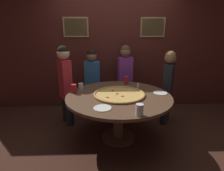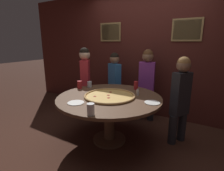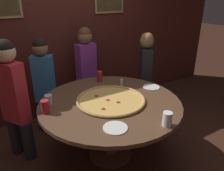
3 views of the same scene
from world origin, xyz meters
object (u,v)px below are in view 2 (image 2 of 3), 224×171
(drink_cup_by_shaker, at_px, (80,85))
(white_plate_near_front, at_px, (152,103))
(diner_far_right, at_px, (115,80))
(diner_side_left, at_px, (181,96))
(diner_side_right, at_px, (85,79))
(giant_pizza, at_px, (110,96))
(drink_cup_near_left, at_px, (136,85))
(drink_cup_far_left, at_px, (89,84))
(condiment_shaker, at_px, (138,92))
(drink_cup_beside_pizza, at_px, (91,109))
(diner_far_left, at_px, (147,81))
(dining_table, at_px, (109,105))
(white_plate_left_side, at_px, (76,103))

(drink_cup_by_shaker, distance_m, white_plate_near_front, 1.34)
(diner_far_right, relative_size, diner_side_left, 0.99)
(diner_side_left, xyz_separation_m, diner_side_right, (-1.84, 0.03, 0.05))
(giant_pizza, height_order, drink_cup_near_left, drink_cup_near_left)
(drink_cup_far_left, xyz_separation_m, condiment_shaker, (0.95, -0.01, -0.00))
(drink_cup_beside_pizza, distance_m, diner_far_left, 1.74)
(drink_cup_by_shaker, bearing_deg, diner_side_right, 117.38)
(dining_table, distance_m, white_plate_left_side, 0.55)
(drink_cup_near_left, distance_m, condiment_shaker, 0.34)
(drink_cup_near_left, height_order, white_plate_left_side, drink_cup_near_left)
(drink_cup_near_left, bearing_deg, giant_pizza, -106.71)
(condiment_shaker, relative_size, diner_side_left, 0.07)
(white_plate_left_side, bearing_deg, diner_far_left, 73.88)
(dining_table, relative_size, diner_far_right, 1.18)
(dining_table, distance_m, diner_side_left, 1.08)
(drink_cup_far_left, distance_m, white_plate_near_front, 1.27)
(diner_far_right, bearing_deg, white_plate_near_front, 166.92)
(drink_cup_near_left, distance_m, drink_cup_far_left, 0.84)
(drink_cup_near_left, relative_size, diner_side_right, 0.10)
(drink_cup_by_shaker, height_order, drink_cup_near_left, drink_cup_near_left)
(white_plate_near_front, distance_m, condiment_shaker, 0.38)
(drink_cup_by_shaker, bearing_deg, drink_cup_near_left, 28.16)
(white_plate_near_front, height_order, white_plate_left_side, same)
(drink_cup_far_left, bearing_deg, white_plate_near_front, -10.44)
(drink_cup_beside_pizza, xyz_separation_m, condiment_shaker, (0.16, 0.97, -0.02))
(giant_pizza, distance_m, diner_far_left, 1.07)
(drink_cup_beside_pizza, bearing_deg, white_plate_left_side, 153.31)
(drink_cup_near_left, distance_m, diner_far_right, 0.75)
(white_plate_left_side, bearing_deg, drink_cup_near_left, 68.47)
(white_plate_near_front, height_order, diner_far_left, diner_far_left)
(diner_far_right, bearing_deg, drink_cup_far_left, 104.50)
(condiment_shaker, bearing_deg, drink_cup_far_left, 179.65)
(drink_cup_near_left, relative_size, diner_far_right, 0.11)
(drink_cup_beside_pizza, bearing_deg, diner_far_right, 111.48)
(giant_pizza, bearing_deg, diner_far_right, 116.25)
(diner_far_right, height_order, diner_side_left, diner_side_left)
(drink_cup_near_left, bearing_deg, dining_table, -107.48)
(white_plate_near_front, xyz_separation_m, diner_side_left, (0.28, 0.47, 0.02))
(diner_side_left, bearing_deg, drink_cup_beside_pizza, -2.19)
(drink_cup_by_shaker, bearing_deg, condiment_shaker, 9.17)
(drink_cup_far_left, xyz_separation_m, diner_far_left, (0.81, 0.76, 0.01))
(white_plate_left_side, relative_size, condiment_shaker, 2.32)
(drink_cup_by_shaker, xyz_separation_m, white_plate_left_side, (0.45, -0.60, -0.06))
(white_plate_near_front, distance_m, diner_far_left, 1.09)
(drink_cup_by_shaker, xyz_separation_m, drink_cup_far_left, (0.08, 0.17, -0.02))
(drink_cup_by_shaker, height_order, drink_cup_far_left, drink_cup_by_shaker)
(drink_cup_near_left, relative_size, diner_far_left, 0.10)
(condiment_shaker, bearing_deg, diner_far_right, 140.04)
(drink_cup_far_left, height_order, diner_far_right, diner_far_right)
(giant_pizza, distance_m, drink_cup_by_shaker, 0.71)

